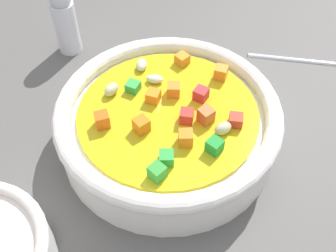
% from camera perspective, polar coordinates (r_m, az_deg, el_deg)
% --- Properties ---
extents(ground_plane, '(1.40, 1.40, 0.02)m').
position_cam_1_polar(ground_plane, '(0.42, 0.00, -2.95)').
color(ground_plane, '#565451').
extents(soup_bowl_main, '(0.21, 0.21, 0.06)m').
position_cam_1_polar(soup_bowl_main, '(0.39, 0.01, 0.45)').
color(soup_bowl_main, white).
rests_on(soup_bowl_main, ground_plane).
extents(spoon, '(0.14, 0.17, 0.01)m').
position_cam_1_polar(spoon, '(0.52, 10.42, 10.07)').
color(spoon, silver).
rests_on(spoon, ground_plane).
extents(pepper_shaker, '(0.03, 0.03, 0.08)m').
position_cam_1_polar(pepper_shaker, '(0.51, -14.24, 14.08)').
color(pepper_shaker, silver).
rests_on(pepper_shaker, ground_plane).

